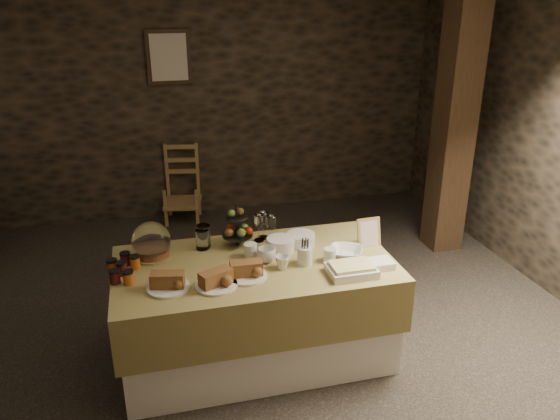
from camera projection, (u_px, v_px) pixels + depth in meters
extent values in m
cube|color=black|center=(228.00, 334.00, 4.08)|extent=(5.50, 5.00, 0.01)
cube|color=black|center=(186.00, 100.00, 5.84)|extent=(5.50, 0.02, 2.60)
cube|color=white|center=(256.00, 312.00, 3.74)|extent=(1.76, 0.91, 0.69)
cube|color=olive|center=(255.00, 287.00, 3.66)|extent=(1.83, 0.97, 0.37)
cube|color=olive|center=(183.00, 203.00, 6.02)|extent=(0.45, 0.44, 0.05)
cube|color=olive|center=(179.00, 160.00, 6.00)|extent=(0.37, 0.10, 0.37)
cube|color=black|center=(455.00, 117.00, 5.03)|extent=(0.30, 0.30, 2.60)
cube|color=#322417|center=(169.00, 57.00, 5.61)|extent=(0.45, 0.03, 0.55)
cube|color=beige|center=(169.00, 57.00, 5.59)|extent=(0.37, 0.01, 0.47)
cylinder|color=silver|center=(280.00, 245.00, 3.73)|extent=(0.19, 0.19, 0.10)
cylinder|color=silver|center=(301.00, 239.00, 3.83)|extent=(0.20, 0.20, 0.08)
cylinder|color=silver|center=(305.00, 256.00, 3.55)|extent=(0.10, 0.10, 0.12)
imported|color=silver|center=(266.00, 255.00, 3.59)|extent=(0.16, 0.16, 0.10)
imported|color=silver|center=(282.00, 262.00, 3.50)|extent=(0.12, 0.12, 0.09)
cylinder|color=silver|center=(251.00, 250.00, 3.65)|extent=(0.09, 0.09, 0.09)
cylinder|color=silver|center=(330.00, 255.00, 3.60)|extent=(0.08, 0.08, 0.09)
imported|color=silver|center=(346.00, 252.00, 3.68)|extent=(0.29, 0.29, 0.05)
cylinder|color=olive|center=(153.00, 256.00, 3.67)|extent=(0.26, 0.26, 0.01)
cylinder|color=brown|center=(152.00, 251.00, 3.65)|extent=(0.22, 0.22, 0.07)
sphere|color=white|center=(151.00, 241.00, 3.63)|extent=(0.26, 0.26, 0.26)
cylinder|color=black|center=(237.00, 225.00, 3.78)|extent=(0.02, 0.02, 0.31)
cylinder|color=black|center=(237.00, 235.00, 3.81)|extent=(0.22, 0.22, 0.01)
cylinder|color=black|center=(237.00, 217.00, 3.76)|extent=(0.15, 0.15, 0.01)
sphere|color=olive|center=(244.00, 228.00, 3.83)|extent=(0.06, 0.06, 0.06)
sphere|color=#962209|center=(230.00, 229.00, 3.82)|extent=(0.06, 0.06, 0.06)
sphere|color=olive|center=(241.00, 233.00, 3.75)|extent=(0.06, 0.06, 0.06)
sphere|color=brown|center=(229.00, 233.00, 3.76)|extent=(0.06, 0.06, 0.06)
sphere|color=#962209|center=(248.00, 231.00, 3.78)|extent=(0.06, 0.06, 0.06)
cylinder|color=silver|center=(168.00, 287.00, 3.28)|extent=(0.26, 0.26, 0.01)
cube|color=brown|center=(167.00, 280.00, 3.26)|extent=(0.21, 0.13, 0.09)
cylinder|color=silver|center=(216.00, 285.00, 3.31)|extent=(0.26, 0.26, 0.01)
cube|color=brown|center=(216.00, 277.00, 3.29)|extent=(0.22, 0.17, 0.09)
cylinder|color=silver|center=(246.00, 276.00, 3.41)|extent=(0.26, 0.26, 0.01)
cube|color=brown|center=(246.00, 268.00, 3.39)|extent=(0.20, 0.09, 0.09)
cylinder|color=#591619|center=(122.00, 269.00, 3.43)|extent=(0.06, 0.06, 0.07)
cylinder|color=orange|center=(129.00, 278.00, 3.32)|extent=(0.06, 0.06, 0.07)
cylinder|color=#591619|center=(115.00, 278.00, 3.33)|extent=(0.06, 0.06, 0.07)
cylinder|color=orange|center=(135.00, 263.00, 3.51)|extent=(0.06, 0.06, 0.07)
cylinder|color=#591619|center=(126.00, 260.00, 3.55)|extent=(0.06, 0.06, 0.07)
cylinder|color=orange|center=(112.00, 267.00, 3.46)|extent=(0.06, 0.06, 0.07)
cube|color=silver|center=(351.00, 270.00, 3.44)|extent=(0.30, 0.22, 0.05)
cube|color=#E8DA88|center=(352.00, 266.00, 3.43)|extent=(0.26, 0.18, 0.02)
cube|color=silver|center=(381.00, 263.00, 3.53)|extent=(0.14, 0.14, 0.04)
cube|color=olive|center=(369.00, 233.00, 3.81)|extent=(0.17, 0.08, 0.22)
cylinder|color=white|center=(203.00, 236.00, 3.79)|extent=(0.10, 0.10, 0.16)
cylinder|color=white|center=(202.00, 239.00, 3.76)|extent=(0.09, 0.09, 0.14)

